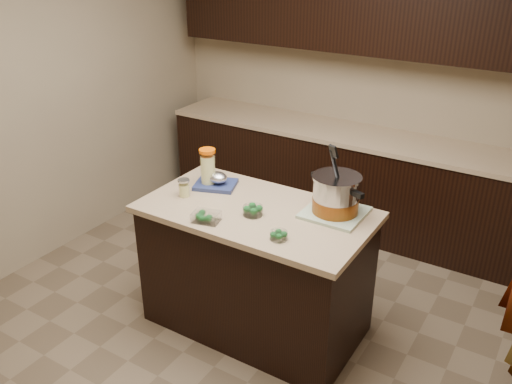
% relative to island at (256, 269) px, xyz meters
% --- Properties ---
extents(ground_plane, '(4.00, 4.00, 0.00)m').
position_rel_island_xyz_m(ground_plane, '(0.00, 0.00, -0.45)').
color(ground_plane, brown).
rests_on(ground_plane, ground).
extents(room_shell, '(4.04, 4.04, 2.72)m').
position_rel_island_xyz_m(room_shell, '(0.00, 0.00, 1.26)').
color(room_shell, tan).
rests_on(room_shell, ground).
extents(back_cabinets, '(3.60, 0.63, 2.33)m').
position_rel_island_xyz_m(back_cabinets, '(0.00, 1.74, 0.49)').
color(back_cabinets, black).
rests_on(back_cabinets, ground).
extents(island, '(1.46, 0.81, 0.90)m').
position_rel_island_xyz_m(island, '(0.00, 0.00, 0.00)').
color(island, black).
rests_on(island, ground).
extents(dish_towel, '(0.36, 0.36, 0.02)m').
position_rel_island_xyz_m(dish_towel, '(0.45, 0.20, 0.46)').
color(dish_towel, '#688C5E').
rests_on(dish_towel, island).
extents(stock_pot, '(0.41, 0.39, 0.43)m').
position_rel_island_xyz_m(stock_pot, '(0.45, 0.20, 0.57)').
color(stock_pot, '#B7B7BC').
rests_on(stock_pot, dish_towel).
extents(lemonade_pitcher, '(0.12, 0.12, 0.27)m').
position_rel_island_xyz_m(lemonade_pitcher, '(-0.46, 0.12, 0.57)').
color(lemonade_pitcher, '#D8D684').
rests_on(lemonade_pitcher, island).
extents(mason_jar, '(0.08, 0.08, 0.13)m').
position_rel_island_xyz_m(mason_jar, '(-0.50, -0.09, 0.50)').
color(mason_jar, '#D8D684').
rests_on(mason_jar, island).
extents(broccoli_tub_left, '(0.16, 0.16, 0.06)m').
position_rel_island_xyz_m(broccoli_tub_left, '(0.02, -0.07, 0.47)').
color(broccoli_tub_left, silver).
rests_on(broccoli_tub_left, island).
extents(broccoli_tub_right, '(0.13, 0.13, 0.05)m').
position_rel_island_xyz_m(broccoli_tub_right, '(0.31, -0.25, 0.47)').
color(broccoli_tub_right, silver).
rests_on(broccoli_tub_right, island).
extents(broccoli_tub_rect, '(0.18, 0.15, 0.06)m').
position_rel_island_xyz_m(broccoli_tub_rect, '(-0.17, -0.29, 0.47)').
color(broccoli_tub_rect, silver).
rests_on(broccoli_tub_rect, island).
extents(blue_tray, '(0.33, 0.30, 0.10)m').
position_rel_island_xyz_m(blue_tray, '(-0.41, 0.14, 0.48)').
color(blue_tray, navy).
rests_on(blue_tray, island).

